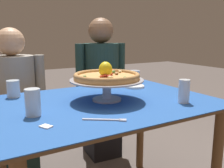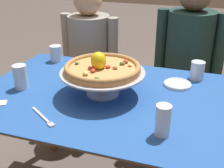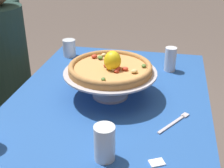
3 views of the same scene
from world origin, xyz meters
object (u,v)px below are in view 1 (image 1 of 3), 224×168
(water_glass_front_right, at_px, (184,93))
(water_glass_back_right, at_px, (135,78))
(pizza_stand, at_px, (107,84))
(water_glass_back_left, at_px, (13,90))
(diner_left, at_px, (16,108))
(diner_right, at_px, (101,91))
(pizza, at_px, (106,76))
(dinner_fork, at_px, (107,120))
(sugar_packet, at_px, (46,126))
(side_plate, at_px, (134,86))
(water_glass_side_left, at_px, (33,104))

(water_glass_front_right, bearing_deg, water_glass_back_right, 81.02)
(pizza_stand, height_order, water_glass_back_left, pizza_stand)
(water_glass_back_right, height_order, diner_left, diner_left)
(diner_right, bearing_deg, pizza_stand, -115.52)
(pizza, height_order, water_glass_front_right, pizza)
(dinner_fork, relative_size, sugar_packet, 3.47)
(water_glass_back_right, bearing_deg, pizza_stand, -142.06)
(water_glass_front_right, xyz_separation_m, sugar_packet, (-0.77, 0.01, -0.05))
(pizza_stand, distance_m, sugar_packet, 0.50)
(water_glass_back_left, distance_m, diner_right, 0.93)
(pizza_stand, xyz_separation_m, side_plate, (0.35, 0.22, -0.09))
(pizza, xyz_separation_m, diner_left, (-0.39, 0.77, -0.34))
(water_glass_front_right, bearing_deg, side_plate, 89.49)
(dinner_fork, height_order, diner_right, diner_right)
(water_glass_back_left, height_order, diner_left, diner_left)
(water_glass_back_left, xyz_separation_m, water_glass_front_right, (0.80, -0.62, 0.01))
(water_glass_front_right, bearing_deg, diner_right, 89.07)
(side_plate, relative_size, dinner_fork, 0.85)
(pizza_stand, relative_size, sugar_packet, 8.49)
(side_plate, relative_size, sugar_packet, 2.96)
(water_glass_back_left, distance_m, water_glass_back_right, 0.90)
(side_plate, bearing_deg, dinner_fork, -134.61)
(side_plate, bearing_deg, diner_right, 88.69)
(diner_right, bearing_deg, sugar_packet, -127.89)
(water_glass_front_right, distance_m, side_plate, 0.49)
(pizza_stand, bearing_deg, diner_left, 117.04)
(water_glass_back_left, height_order, diner_right, diner_right)
(pizza_stand, relative_size, water_glass_back_left, 4.09)
(water_glass_back_right, distance_m, sugar_packet, 1.05)
(pizza_stand, height_order, pizza, pizza)
(pizza_stand, bearing_deg, water_glass_side_left, -170.31)
(water_glass_side_left, height_order, water_glass_back_right, water_glass_side_left)
(sugar_packet, xyz_separation_m, diner_left, (0.03, 1.02, -0.19))
(water_glass_back_right, bearing_deg, water_glass_back_left, 179.54)
(diner_left, bearing_deg, water_glass_back_right, -26.95)
(water_glass_back_right, distance_m, diner_right, 0.46)
(water_glass_front_right, relative_size, sugar_packet, 2.65)
(water_glass_back_left, distance_m, water_glass_side_left, 0.43)
(water_glass_side_left, relative_size, diner_left, 0.11)
(sugar_packet, bearing_deg, water_glass_back_left, 93.06)
(dinner_fork, xyz_separation_m, diner_left, (-0.23, 1.08, -0.19))
(water_glass_front_right, bearing_deg, sugar_packet, 178.90)
(water_glass_back_left, height_order, water_glass_side_left, water_glass_side_left)
(dinner_fork, bearing_deg, diner_right, 63.60)
(water_glass_side_left, relative_size, diner_right, 0.10)
(water_glass_back_right, height_order, side_plate, water_glass_back_right)
(diner_left, bearing_deg, sugar_packet, -91.68)
(diner_left, bearing_deg, side_plate, -36.57)
(pizza, bearing_deg, water_glass_front_right, -37.14)
(water_glass_back_left, relative_size, sugar_packet, 2.08)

